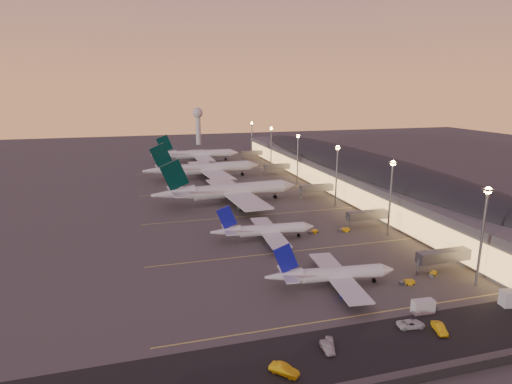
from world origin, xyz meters
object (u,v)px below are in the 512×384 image
object	(u,v)px
service_van_c	(327,347)
airliner_narrow_south	(331,274)
baggage_tug_c	(344,230)
airliner_wide_mid	(203,169)
baggage_tug_d	(313,232)
baggage_tug_a	(407,282)
baggage_tug_b	(433,274)
catering_truck_a	(424,307)
service_van_a	(330,343)
airliner_narrow_north	(264,230)
radar_tower	(198,120)
service_van_b	(284,370)
service_van_d	(440,328)
service_van_e	(411,324)
airliner_wide_far	(196,154)
airliner_wide_near	(228,191)

from	to	relation	value
service_van_c	airliner_narrow_south	bearing A→B (deg)	65.30
baggage_tug_c	airliner_wide_mid	bearing A→B (deg)	112.79
baggage_tug_c	baggage_tug_d	xyz separation A→B (m)	(-11.10, 1.48, -0.07)
airliner_narrow_south	baggage_tug_a	bearing A→B (deg)	-7.27
airliner_narrow_south	baggage_tug_b	size ratio (longest dim) A/B	10.32
catering_truck_a	service_van_a	size ratio (longest dim) A/B	1.27
airliner_narrow_north	service_van_a	distance (m)	61.83
airliner_narrow_north	airliner_wide_mid	distance (m)	103.95
baggage_tug_a	service_van_c	world-z (taller)	service_van_c
airliner_narrow_north	radar_tower	distance (m)	253.62
service_van_a	service_van_b	bearing A→B (deg)	-133.76
airliner_narrow_south	service_van_d	distance (m)	28.47
airliner_narrow_north	service_van_d	world-z (taller)	airliner_narrow_north
service_van_a	service_van_d	size ratio (longest dim) A/B	0.87
service_van_e	airliner_narrow_south	bearing A→B (deg)	26.04
baggage_tug_a	service_van_b	distance (m)	49.11
radar_tower	service_van_d	world-z (taller)	radar_tower
airliner_wide_mid	airliner_narrow_south	bearing A→B (deg)	-91.46
airliner_wide_far	catering_truck_a	xyz separation A→B (m)	(19.96, -217.07, -3.49)
catering_truck_a	service_van_a	world-z (taller)	catering_truck_a
baggage_tug_b	service_van_b	distance (m)	59.06
airliner_narrow_north	airliner_wide_mid	bearing A→B (deg)	94.99
baggage_tug_a	baggage_tug_d	distance (m)	44.19
service_van_e	airliner_wide_near	bearing A→B (deg)	15.28
catering_truck_a	service_van_b	distance (m)	39.05
service_van_c	airliner_wide_mid	bearing A→B (deg)	91.08
baggage_tug_d	catering_truck_a	bearing A→B (deg)	-109.32
airliner_wide_far	service_van_a	distance (m)	223.39
baggage_tug_c	airliner_wide_near	bearing A→B (deg)	127.92
baggage_tug_d	service_van_c	world-z (taller)	service_van_c
baggage_tug_d	service_van_a	bearing A→B (deg)	-132.22
baggage_tug_d	service_van_a	distance (m)	67.49
airliner_wide_far	airliner_wide_near	bearing A→B (deg)	-90.92
service_van_e	service_van_d	bearing A→B (deg)	-116.54
airliner_wide_far	service_van_d	world-z (taller)	airliner_wide_far
baggage_tug_b	service_van_c	world-z (taller)	service_van_c
service_van_c	airliner_narrow_north	bearing A→B (deg)	86.39
airliner_narrow_north	baggage_tug_c	distance (m)	29.82
airliner_narrow_north	baggage_tug_b	xyz separation A→B (m)	(35.71, -39.33, -2.82)
airliner_narrow_north	service_van_b	xyz separation A→B (m)	(-16.53, -66.87, -2.37)
airliner_wide_near	airliner_wide_mid	distance (m)	55.17
airliner_narrow_south	radar_tower	size ratio (longest dim) A/B	1.05
airliner_wide_mid	airliner_wide_near	bearing A→B (deg)	-93.66
service_van_b	service_van_e	world-z (taller)	service_van_b
baggage_tug_d	service_van_a	xyz separation A→B (m)	(-23.86, -63.13, 0.28)
baggage_tug_c	airliner_narrow_south	bearing A→B (deg)	-116.61
baggage_tug_d	service_van_e	bearing A→B (deg)	-115.61
airliner_narrow_south	baggage_tug_b	xyz separation A→B (m)	(29.26, -1.89, -2.71)
radar_tower	service_van_a	world-z (taller)	radar_tower
radar_tower	service_van_e	bearing A→B (deg)	-90.35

